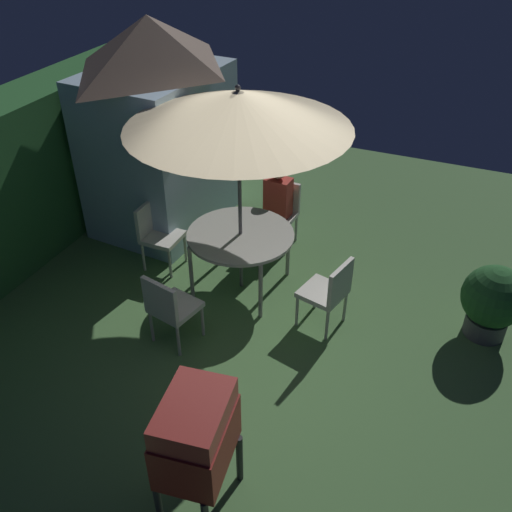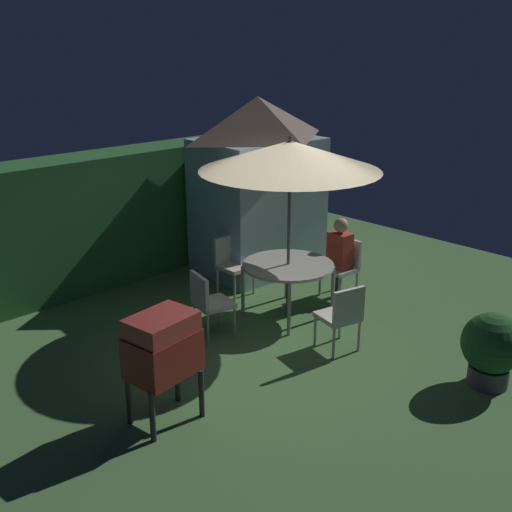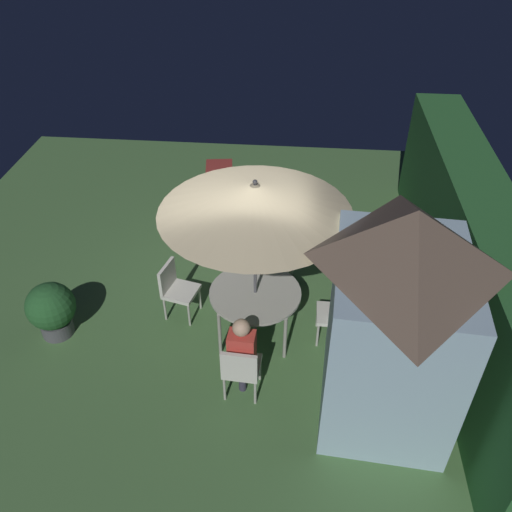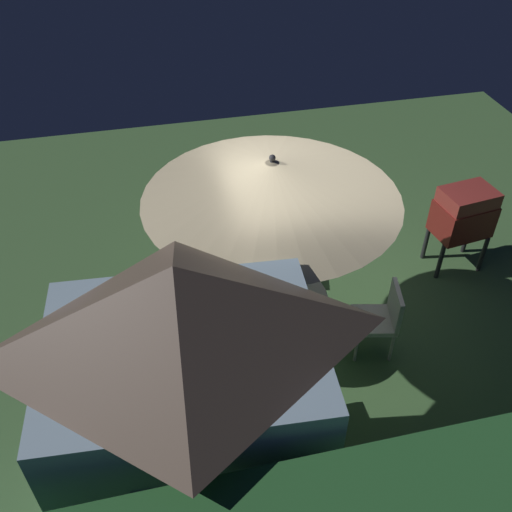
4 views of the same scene
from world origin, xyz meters
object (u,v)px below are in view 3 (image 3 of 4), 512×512
object	(u,v)px
chair_far_side	(339,311)
chair_toward_hedge	(279,254)
potted_plant_by_shed	(51,309)
person_in_red	(242,349)
chair_near_shed	(241,368)
chair_toward_house	(176,287)
patio_table	(255,295)
bbq_grill	(220,185)
patio_umbrella	(255,198)
garden_shed	(396,316)

from	to	relation	value
chair_far_side	chair_toward_hedge	size ratio (longest dim) A/B	1.00
chair_toward_hedge	potted_plant_by_shed	bearing A→B (deg)	-64.43
person_in_red	chair_near_shed	bearing A→B (deg)	-3.68
chair_far_side	chair_toward_house	distance (m)	2.44
patio_table	chair_near_shed	distance (m)	1.18
bbq_grill	potted_plant_by_shed	world-z (taller)	bbq_grill
patio_table	patio_umbrella	world-z (taller)	patio_umbrella
chair_near_shed	chair_far_side	world-z (taller)	same
chair_near_shed	person_in_red	distance (m)	0.28
patio_umbrella	bbq_grill	world-z (taller)	patio_umbrella
bbq_grill	chair_toward_hedge	size ratio (longest dim) A/B	1.33
chair_toward_hedge	patio_table	bearing A→B (deg)	-12.55
chair_toward_house	potted_plant_by_shed	world-z (taller)	chair_toward_house
patio_umbrella	chair_far_side	bearing A→B (deg)	90.09
patio_umbrella	chair_far_side	size ratio (longest dim) A/B	2.87
patio_umbrella	chair_toward_house	size ratio (longest dim) A/B	2.87
bbq_grill	chair_toward_hedge	xyz separation A→B (m)	(1.57, 1.19, -0.33)
chair_far_side	chair_toward_hedge	bearing A→B (deg)	-143.39
bbq_grill	chair_far_side	world-z (taller)	bbq_grill
chair_toward_hedge	potted_plant_by_shed	size ratio (longest dim) A/B	1.02
garden_shed	person_in_red	size ratio (longest dim) A/B	2.32
chair_near_shed	chair_toward_hedge	size ratio (longest dim) A/B	1.00
garden_shed	chair_near_shed	world-z (taller)	garden_shed
chair_toward_hedge	chair_toward_house	world-z (taller)	same
chair_toward_hedge	person_in_red	distance (m)	2.35
patio_table	potted_plant_by_shed	xyz separation A→B (m)	(0.28, -2.92, -0.25)
chair_near_shed	garden_shed	bearing A→B (deg)	93.26
patio_table	potted_plant_by_shed	bearing A→B (deg)	-84.43
garden_shed	chair_toward_hedge	bearing A→B (deg)	-147.92
patio_table	person_in_red	world-z (taller)	person_in_red
chair_far_side	patio_table	bearing A→B (deg)	-89.91
chair_far_side	chair_toward_hedge	distance (m)	1.55
garden_shed	person_in_red	world-z (taller)	garden_shed
patio_umbrella	patio_table	bearing A→B (deg)	-153.43
patio_umbrella	potted_plant_by_shed	size ratio (longest dim) A/B	2.92
patio_table	chair_near_shed	world-z (taller)	chair_near_shed
patio_table	potted_plant_by_shed	world-z (taller)	potted_plant_by_shed
chair_far_side	garden_shed	bearing A→B (deg)	26.11
chair_toward_house	person_in_red	xyz separation A→B (m)	(1.37, 1.16, 0.26)
patio_table	garden_shed	bearing A→B (deg)	58.46
person_in_red	patio_umbrella	bearing A→B (deg)	176.32
chair_near_shed	chair_toward_hedge	bearing A→B (deg)	171.67
chair_far_side	chair_toward_house	size ratio (longest dim) A/B	1.00
chair_toward_hedge	person_in_red	size ratio (longest dim) A/B	0.71
potted_plant_by_shed	garden_shed	bearing A→B (deg)	80.58
bbq_grill	person_in_red	xyz separation A→B (m)	(3.88, 0.84, -0.06)
patio_umbrella	chair_toward_hedge	world-z (taller)	patio_umbrella
garden_shed	person_in_red	distance (m)	1.92
patio_umbrella	chair_near_shed	distance (m)	2.14
bbq_grill	person_in_red	distance (m)	3.97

